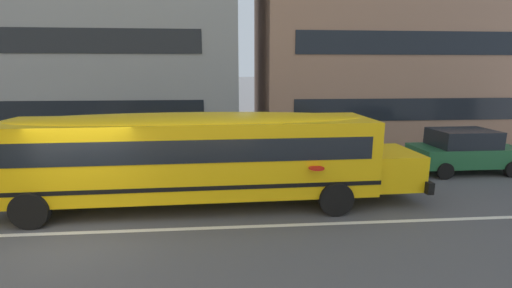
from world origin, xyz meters
TOP-DOWN VIEW (x-y plane):
  - ground_plane at (0.00, 0.00)m, footprint 400.00×400.00m
  - sidewalk_far at (0.00, 7.07)m, footprint 120.00×3.00m
  - lane_centreline at (0.00, 0.00)m, footprint 110.00×0.16m
  - school_bus at (2.76, 1.61)m, footprint 11.97×2.84m
  - parked_car_green_mid_block at (12.55, 4.17)m, footprint 3.91×1.91m

SIDE VIEW (x-z plane):
  - ground_plane at x=0.00m, z-range 0.00..0.00m
  - lane_centreline at x=0.00m, z-range 0.00..0.01m
  - sidewalk_far at x=0.00m, z-range 0.00..0.01m
  - parked_car_green_mid_block at x=12.55m, z-range 0.02..1.66m
  - school_bus at x=2.76m, z-range 0.25..2.92m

